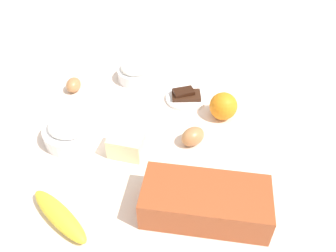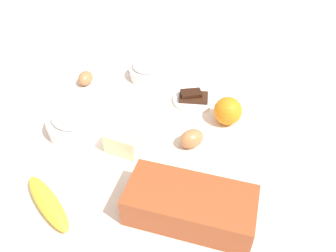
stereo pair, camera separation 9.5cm
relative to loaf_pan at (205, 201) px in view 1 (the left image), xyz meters
name	(u,v)px [view 1 (the left image)]	position (x,y,z in m)	size (l,w,h in m)	color
ground_plane	(168,139)	(0.06, -0.26, -0.05)	(2.40, 2.40, 0.02)	beige
loaf_pan	(205,201)	(0.00, 0.00, 0.00)	(0.30, 0.19, 0.08)	#9E4723
flour_bowl	(136,72)	(0.14, -0.55, -0.01)	(0.12, 0.12, 0.07)	white
sugar_bowl	(71,130)	(0.33, -0.27, -0.01)	(0.15, 0.15, 0.08)	white
banana	(60,216)	(0.32, -0.01, -0.02)	(0.19, 0.04, 0.04)	yellow
orange_fruit	(223,106)	(-0.11, -0.33, 0.00)	(0.08, 0.08, 0.08)	orange
butter_block	(126,145)	(0.18, -0.20, -0.01)	(0.09, 0.06, 0.06)	#F4EDB2
egg_near_butter	(73,85)	(0.35, -0.51, -0.02)	(0.05, 0.05, 0.06)	#B07748
egg_beside_bowl	(193,136)	(0.00, -0.23, -0.02)	(0.05, 0.05, 0.07)	#B47A49
chocolate_plate	(186,97)	(-0.01, -0.43, -0.03)	(0.13, 0.13, 0.03)	white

